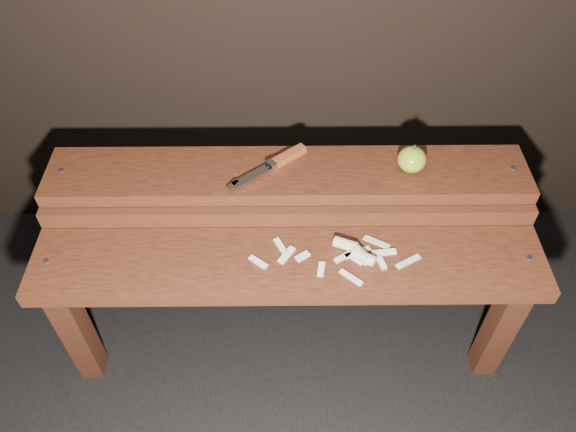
{
  "coord_description": "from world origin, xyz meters",
  "views": [
    {
      "loc": [
        -0.01,
        -0.85,
        1.45
      ],
      "look_at": [
        0.0,
        0.06,
        0.45
      ],
      "focal_mm": 35.0,
      "sensor_mm": 36.0,
      "label": 1
    }
  ],
  "objects_px": {
    "bench_front_tier": "(288,281)",
    "knife": "(280,161)",
    "bench_rear_tier": "(288,195)",
    "apple": "(412,159)"
  },
  "relations": [
    {
      "from": "bench_rear_tier",
      "to": "apple",
      "type": "height_order",
      "value": "apple"
    },
    {
      "from": "bench_rear_tier",
      "to": "knife",
      "type": "distance_m",
      "value": 0.1
    },
    {
      "from": "bench_rear_tier",
      "to": "apple",
      "type": "relative_size",
      "value": 15.91
    },
    {
      "from": "bench_rear_tier",
      "to": "apple",
      "type": "xyz_separation_m",
      "value": [
        0.3,
        0.0,
        0.12
      ]
    },
    {
      "from": "apple",
      "to": "bench_rear_tier",
      "type": "bearing_deg",
      "value": -179.18
    },
    {
      "from": "knife",
      "to": "bench_front_tier",
      "type": "bearing_deg",
      "value": -85.54
    },
    {
      "from": "bench_front_tier",
      "to": "bench_rear_tier",
      "type": "xyz_separation_m",
      "value": [
        0.0,
        0.23,
        0.06
      ]
    },
    {
      "from": "bench_rear_tier",
      "to": "knife",
      "type": "xyz_separation_m",
      "value": [
        -0.02,
        0.03,
        0.1
      ]
    },
    {
      "from": "bench_front_tier",
      "to": "knife",
      "type": "bearing_deg",
      "value": 94.46
    },
    {
      "from": "bench_rear_tier",
      "to": "apple",
      "type": "bearing_deg",
      "value": 0.82
    }
  ]
}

